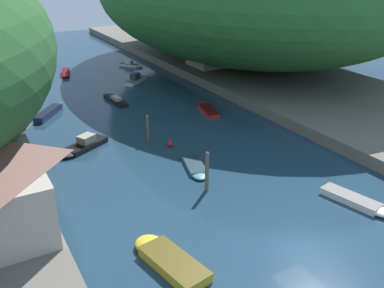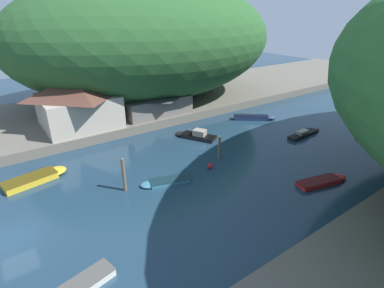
{
  "view_description": "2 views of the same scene",
  "coord_description": "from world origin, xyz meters",
  "views": [
    {
      "loc": [
        -17.05,
        -16.05,
        17.36
      ],
      "look_at": [
        -0.01,
        14.41,
        1.95
      ],
      "focal_mm": 40.0,
      "sensor_mm": 36.0,
      "label": 1
    },
    {
      "loc": [
        21.99,
        0.97,
        15.72
      ],
      "look_at": [
        -1.72,
        17.62,
        2.6
      ],
      "focal_mm": 28.0,
      "sensor_mm": 36.0,
      "label": 2
    }
  ],
  "objects": [
    {
      "name": "boat_far_right_bank",
      "position": [
        7.57,
        2.04,
        0.26
      ],
      "size": [
        2.6,
        5.86,
        0.53
      ],
      "rotation": [
        0.0,
        0.0,
        3.36
      ],
      "color": "silver",
      "rests_on": "water_surface"
    },
    {
      "name": "boat_mid_channel",
      "position": [
        -8.06,
        3.22,
        0.33
      ],
      "size": [
        3.06,
        6.3,
        0.66
      ],
      "rotation": [
        0.0,
        0.0,
        0.19
      ],
      "color": "gold",
      "rests_on": "water_surface"
    },
    {
      "name": "mooring_post_middle",
      "position": [
        -1.39,
        21.16,
        1.41
      ],
      "size": [
        0.29,
        0.29,
        2.81
      ],
      "color": "brown",
      "rests_on": "water_surface"
    },
    {
      "name": "boat_cabin_cruiser",
      "position": [
        -8.21,
        34.28,
        0.36
      ],
      "size": [
        4.83,
        5.84,
        0.73
      ],
      "rotation": [
        0.0,
        0.0,
        5.63
      ],
      "color": "navy",
      "rests_on": "water_surface"
    },
    {
      "name": "boat_small_dinghy",
      "position": [
        0.02,
        35.29,
        0.27
      ],
      "size": [
        1.56,
        6.48,
        0.83
      ],
      "rotation": [
        0.0,
        0.0,
        0.06
      ],
      "color": "black",
      "rests_on": "water_surface"
    },
    {
      "name": "water_surface",
      "position": [
        0.0,
        30.0,
        0.0
      ],
      "size": [
        130.0,
        130.0,
        0.0
      ],
      "primitive_type": "plane",
      "color": "#1E384C",
      "rests_on": "ground"
    },
    {
      "name": "mooring_post_nearest",
      "position": [
        -1.34,
        9.61,
        1.72
      ],
      "size": [
        0.31,
        0.31,
        3.42
      ],
      "color": "brown",
      "rests_on": "water_surface"
    },
    {
      "name": "person_on_quay",
      "position": [
        -15.11,
        19.92,
        2.21
      ],
      "size": [
        0.34,
        0.43,
        1.69
      ],
      "rotation": [
        0.0,
        0.0,
        1.95
      ],
      "color": "#282D3D",
      "rests_on": "left_bank"
    },
    {
      "name": "right_bank_cottage",
      "position": [
        17.86,
        41.7,
        3.77
      ],
      "size": [
        4.69,
        6.28,
        4.9
      ],
      "color": "gray",
      "rests_on": "right_bank"
    },
    {
      "name": "boat_white_cruiser",
      "position": [
        8.7,
        26.29,
        0.23
      ],
      "size": [
        2.7,
        5.8,
        0.46
      ],
      "rotation": [
        0.0,
        0.0,
        6.04
      ],
      "color": "red",
      "rests_on": "water_surface"
    },
    {
      "name": "boat_yellow_tender",
      "position": [
        -7.83,
        22.42,
        0.37
      ],
      "size": [
        5.82,
        4.29,
        1.24
      ],
      "rotation": [
        0.0,
        0.0,
        2.08
      ],
      "color": "black",
      "rests_on": "water_surface"
    },
    {
      "name": "boat_near_quay",
      "position": [
        6.34,
        42.54,
        0.44
      ],
      "size": [
        5.17,
        4.59,
        1.45
      ],
      "rotation": [
        0.0,
        0.0,
        5.4
      ],
      "color": "white",
      "rests_on": "water_surface"
    },
    {
      "name": "channel_buoy_near",
      "position": [
        -0.07,
        18.84,
        0.33
      ],
      "size": [
        0.56,
        0.56,
        0.84
      ],
      "color": "red",
      "rests_on": "water_surface"
    },
    {
      "name": "right_bank",
      "position": [
        24.28,
        30.0,
        0.62
      ],
      "size": [
        22.0,
        120.0,
        1.23
      ],
      "color": "#666056",
      "rests_on": "ground"
    },
    {
      "name": "boat_moored_right",
      "position": [
        9.18,
        52.01,
        0.32
      ],
      "size": [
        3.54,
        4.25,
        1.02
      ],
      "rotation": [
        0.0,
        0.0,
        3.77
      ],
      "color": "silver",
      "rests_on": "water_surface"
    },
    {
      "name": "boat_open_rowboat",
      "position": [
        -2.15,
        51.57,
        0.33
      ],
      "size": [
        2.36,
        4.94,
        0.67
      ],
      "rotation": [
        0.0,
        0.0,
        2.87
      ],
      "color": "red",
      "rests_on": "water_surface"
    },
    {
      "name": "boat_navy_launch",
      "position": [
        -0.31,
        13.22,
        0.19
      ],
      "size": [
        2.7,
        5.07,
        0.38
      ],
      "rotation": [
        0.0,
        0.0,
        2.87
      ],
      "color": "teal",
      "rests_on": "water_surface"
    }
  ]
}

